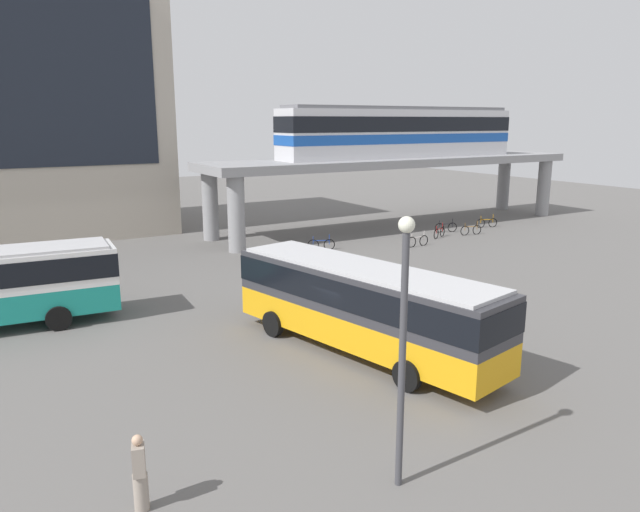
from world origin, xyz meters
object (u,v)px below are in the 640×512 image
bicycle_blue (321,244)px  bicycle_silver (418,241)px  train (401,131)px  bicycle_orange (487,223)px  bus_main (362,300)px  bicycle_brown (471,230)px  bicycle_black (446,227)px  pedestrian_by_bike_rack (140,475)px  bicycle_red (439,233)px

bicycle_blue → bicycle_silver: bearing=-21.2°
train → bicycle_orange: (5.53, -4.14, -7.02)m
bicycle_orange → bus_main: bearing=-145.2°
train → bus_main: size_ratio=1.81×
train → bicycle_silver: 10.64m
train → bicycle_brown: bearing=-69.4°
bicycle_black → bicycle_blue: same height
train → bus_main: 27.59m
bicycle_black → bicycle_brown: 1.94m
train → bicycle_brown: 9.36m
bicycle_blue → pedestrian_by_bike_rack: pedestrian_by_bike_rack is taller
train → bicycle_brown: train is taller
bus_main → bicycle_red: bus_main is taller
bus_main → bicycle_blue: size_ratio=6.84×
train → bicycle_blue: train is taller
bicycle_brown → bicycle_orange: 3.74m
bicycle_orange → bicycle_red: bearing=-168.5°
pedestrian_by_bike_rack → bicycle_black: bearing=36.9°
train → bus_main: (-17.80, -20.38, -5.39)m
bicycle_black → pedestrian_by_bike_rack: 35.39m
bicycle_brown → bicycle_silver: bearing=-168.8°
bicycle_black → bicycle_orange: size_ratio=1.00×
bicycle_silver → bicycle_black: bearing=29.5°
bicycle_black → bicycle_red: 2.29m
bus_main → bicycle_silver: 19.39m
bicycle_blue → train: bearing=24.8°
bicycle_black → pedestrian_by_bike_rack: pedestrian_by_bike_rack is taller
bicycle_orange → bicycle_blue: bearing=-178.2°
bicycle_red → bicycle_black: bearing=35.6°
bus_main → bicycle_black: bus_main is taller
bicycle_brown → bicycle_red: bearing=171.1°
bicycle_blue → bicycle_brown: 12.20m
bicycle_orange → pedestrian_by_bike_rack: pedestrian_by_bike_rack is taller
bus_main → bicycle_blue: (7.83, 15.77, -1.63)m
bicycle_silver → pedestrian_by_bike_rack: 29.45m
bicycle_black → bicycle_orange: 4.19m
bus_main → bicycle_black: size_ratio=6.58×
bicycle_black → pedestrian_by_bike_rack: size_ratio=0.97×
train → bicycle_blue: bearing=-155.2°
bicycle_black → bicycle_brown: same height
bicycle_black → bicycle_brown: (0.84, -1.75, 0.00)m
bicycle_silver → bicycle_orange: bearing=16.8°
bus_main → bicycle_brown: size_ratio=6.39×
bicycle_black → bicycle_blue: bearing=-177.1°
bicycle_silver → bicycle_brown: size_ratio=1.01×
bicycle_brown → bicycle_red: (-2.70, 0.42, 0.00)m
train → bicycle_black: 8.21m
train → pedestrian_by_bike_rack: train is taller
train → bicycle_silver: train is taller
train → bicycle_black: (1.34, -4.03, -7.02)m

